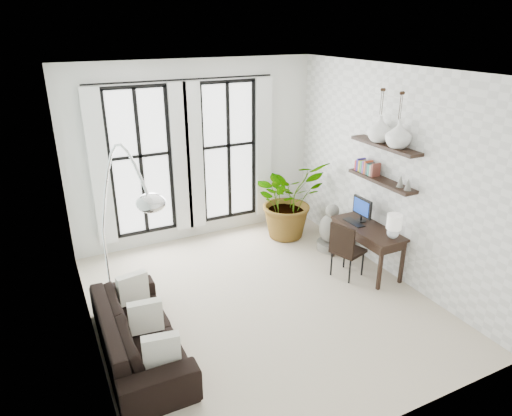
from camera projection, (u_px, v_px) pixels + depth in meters
floor at (260, 301)px, 6.60m from camera, size 5.00×5.00×0.00m
ceiling at (260, 71)px, 5.39m from camera, size 5.00×5.00×0.00m
wall_left at (80, 230)px, 5.07m from camera, size 0.00×5.00×5.00m
wall_right at (392, 174)px, 6.92m from camera, size 0.00×5.00×5.00m
wall_back at (196, 153)px, 8.07m from camera, size 4.50×0.00×4.50m
windows at (187, 157)px, 7.94m from camera, size 3.26×0.13×2.65m
wall_shelves at (381, 166)px, 6.90m from camera, size 0.25×1.30×0.60m
sofa at (139, 332)px, 5.44m from camera, size 0.86×2.16×0.63m
throw_pillows at (146, 316)px, 5.41m from camera, size 0.40×1.52×0.40m
plant at (288, 199)px, 8.38m from camera, size 1.45×1.30×1.47m
desk at (370, 231)px, 7.14m from camera, size 0.54×1.27×1.14m
desk_chair at (345, 247)px, 7.03m from camera, size 0.55×0.55×0.92m
arc_lamp at (121, 187)px, 5.48m from camera, size 0.75×1.70×2.46m
buddha at (331, 231)px, 7.99m from camera, size 0.47×0.47×0.85m
vase_a at (399, 135)px, 6.46m from camera, size 0.37×0.37×0.38m
vase_b at (380, 129)px, 6.79m from camera, size 0.37×0.37×0.38m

